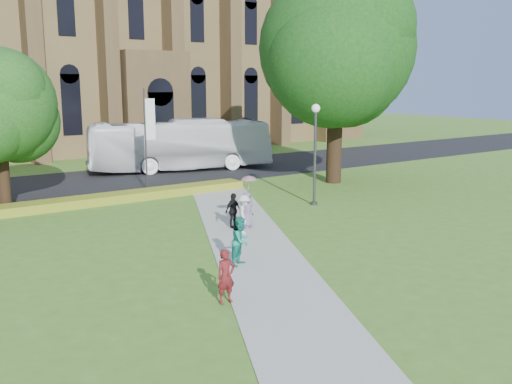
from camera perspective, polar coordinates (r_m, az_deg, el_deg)
ground at (r=20.59m, az=1.75°, el=-6.94°), size 160.00×160.00×0.00m
road at (r=38.10m, az=-16.53°, el=0.92°), size 160.00×10.00×0.02m
footpath at (r=21.36m, az=0.14°, el=-6.22°), size 15.58×28.54×0.04m
flower_hedge at (r=31.09m, az=-16.02°, el=-0.82°), size 18.00×1.40×0.45m
cathedral at (r=59.91m, az=-14.10°, el=16.97°), size 52.60×18.25×28.00m
streetlamp at (r=29.53m, az=5.94°, el=4.98°), size 0.44×0.44×5.24m
large_tree at (r=36.46m, az=8.08°, el=14.02°), size 9.60×9.60×13.20m
banner_pole_0 at (r=33.99m, az=-10.84°, el=5.77°), size 0.70×0.10×6.00m
tour_coach at (r=41.81m, az=-7.53°, el=4.69°), size 13.56×6.15×3.68m
pedestrian_0 at (r=16.57m, az=-3.03°, el=-8.41°), size 0.58×0.39×1.58m
pedestrian_1 at (r=19.86m, az=-1.53°, el=-4.91°), size 1.04×0.95×1.72m
pedestrian_2 at (r=23.96m, az=-1.22°, el=-2.23°), size 1.08×1.23×1.65m
pedestrian_3 at (r=24.90m, az=-2.31°, el=-1.87°), size 0.97×0.60×1.54m
pedestrian_4 at (r=24.91m, az=-0.92°, el=-1.82°), size 0.90×0.78×1.56m
parasol at (r=24.88m, az=-0.71°, el=0.71°), size 0.84×0.84×0.61m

